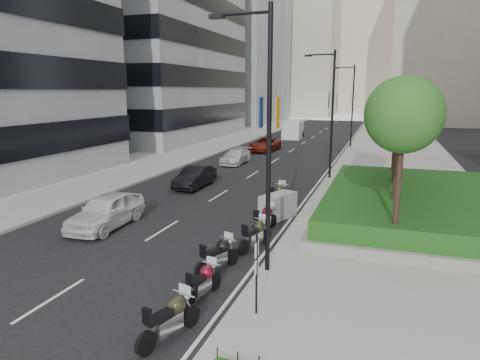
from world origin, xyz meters
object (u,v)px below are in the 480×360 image
at_px(motorcycle_2, 218,255).
at_px(motorcycle_3, 256,235).
at_px(car_c, 236,156).
at_px(motorcycle_5, 278,207).
at_px(parking_sign, 257,270).
at_px(delivery_van, 293,130).
at_px(lamp_post_1, 330,108).
at_px(motorcycle_1, 203,282).
at_px(car_b, 195,177).
at_px(motorcycle_0, 170,318).
at_px(car_a, 106,211).
at_px(motorcycle_4, 265,219).
at_px(lamp_post_0, 265,129).
at_px(car_d, 265,144).
at_px(lamp_post_2, 351,102).
at_px(motorcycle_6, 278,195).

height_order(motorcycle_2, motorcycle_3, motorcycle_3).
height_order(motorcycle_2, car_c, car_c).
distance_m(motorcycle_3, motorcycle_5, 4.29).
distance_m(parking_sign, delivery_van, 46.63).
relative_size(lamp_post_1, delivery_van, 1.58).
distance_m(motorcycle_1, motorcycle_5, 8.85).
height_order(motorcycle_3, motorcycle_5, motorcycle_5).
distance_m(motorcycle_1, car_b, 15.54).
bearing_deg(motorcycle_3, motorcycle_0, -165.56).
bearing_deg(car_b, lamp_post_1, 33.96).
bearing_deg(car_a, car_c, 88.22).
distance_m(parking_sign, motorcycle_4, 7.60).
relative_size(motorcycle_2, car_a, 0.45).
bearing_deg(car_a, car_b, 85.29).
relative_size(lamp_post_0, car_d, 1.76).
bearing_deg(lamp_post_1, delivery_van, 107.11).
bearing_deg(parking_sign, lamp_post_2, 90.99).
bearing_deg(motorcycle_0, delivery_van, 25.64).
bearing_deg(motorcycle_0, motorcycle_2, 22.96).
relative_size(car_a, car_d, 0.91).
xyz_separation_m(motorcycle_3, motorcycle_4, (-0.23, 2.17, -0.01)).
distance_m(lamp_post_2, car_a, 33.73).
bearing_deg(lamp_post_2, motorcycle_5, -92.12).
xyz_separation_m(motorcycle_3, car_d, (-7.28, 27.41, 0.11)).
bearing_deg(delivery_van, motorcycle_5, -83.41).
height_order(lamp_post_0, motorcycle_4, lamp_post_0).
bearing_deg(car_a, motorcycle_3, -5.57).
bearing_deg(car_a, motorcycle_1, -37.25).
distance_m(motorcycle_3, motorcycle_6, 6.58).
xyz_separation_m(lamp_post_2, motorcycle_6, (-1.64, -26.29, -4.44)).
relative_size(car_a, car_c, 1.07).
bearing_deg(motorcycle_3, car_d, 31.01).
bearing_deg(motorcycle_6, motorcycle_4, -162.65).
bearing_deg(motorcycle_5, motorcycle_1, -157.94).
distance_m(motorcycle_4, car_b, 9.97).
bearing_deg(motorcycle_1, parking_sign, -97.34).
xyz_separation_m(motorcycle_6, car_b, (-6.33, 2.90, 0.07)).
height_order(lamp_post_0, car_d, lamp_post_0).
bearing_deg(motorcycle_0, motorcycle_5, 17.11).
height_order(lamp_post_1, parking_sign, lamp_post_1).
height_order(motorcycle_0, car_a, car_a).
xyz_separation_m(motorcycle_4, car_a, (-7.21, -1.73, 0.20)).
distance_m(lamp_post_1, delivery_van, 27.31).
distance_m(lamp_post_1, car_d, 15.64).
bearing_deg(motorcycle_5, delivery_van, 33.97).
bearing_deg(car_d, parking_sign, -72.14).
bearing_deg(lamp_post_1, motorcycle_5, -95.72).
relative_size(lamp_post_2, motorcycle_5, 3.95).
distance_m(lamp_post_0, car_a, 9.75).
bearing_deg(motorcycle_6, car_d, 28.47).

